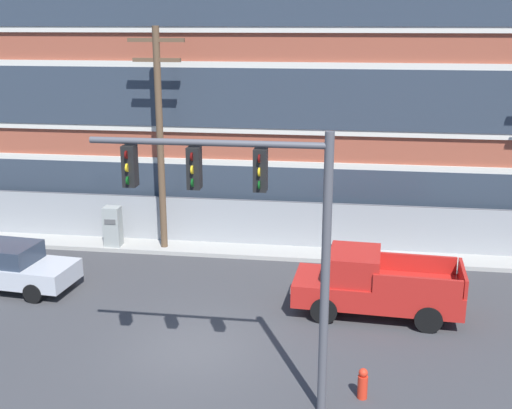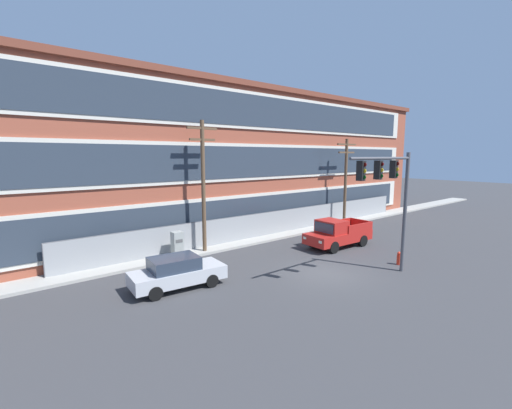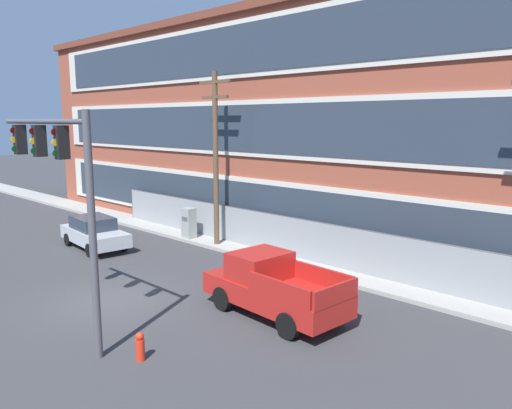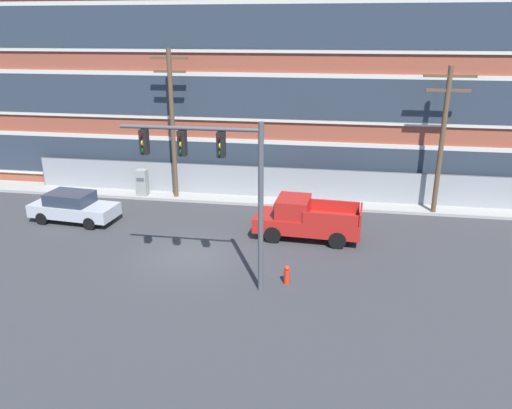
# 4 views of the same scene
# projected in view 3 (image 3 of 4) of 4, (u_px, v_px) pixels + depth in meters

# --- Properties ---
(ground_plane) EXTENTS (160.00, 160.00, 0.00)m
(ground_plane) POSITION_uv_depth(u_px,v_px,m) (113.00, 300.00, 17.48)
(ground_plane) COLOR #38383A
(sidewalk_building_side) EXTENTS (80.00, 1.89, 0.16)m
(sidewalk_building_side) POSITION_uv_depth(u_px,v_px,m) (266.00, 255.00, 23.07)
(sidewalk_building_side) COLOR #9E9B93
(sidewalk_building_side) RESTS_ON ground
(brick_mill_building) EXTENTS (47.40, 11.83, 11.70)m
(brick_mill_building) POSITION_uv_depth(u_px,v_px,m) (372.00, 127.00, 25.83)
(brick_mill_building) COLOR brown
(brick_mill_building) RESTS_ON ground
(chain_link_fence) EXTENTS (32.52, 0.06, 1.97)m
(chain_link_fence) POSITION_uv_depth(u_px,v_px,m) (351.00, 251.00, 20.23)
(chain_link_fence) COLOR gray
(chain_link_fence) RESTS_ON ground
(traffic_signal_mast) EXTENTS (5.22, 0.43, 6.49)m
(traffic_signal_mast) POSITION_uv_depth(u_px,v_px,m) (61.00, 176.00, 13.59)
(traffic_signal_mast) COLOR #4C4C51
(traffic_signal_mast) RESTS_ON ground
(pickup_truck_red) EXTENTS (5.17, 2.33, 1.97)m
(pickup_truck_red) POSITION_uv_depth(u_px,v_px,m) (272.00, 287.00, 16.03)
(pickup_truck_red) COLOR #AD1E19
(pickup_truck_red) RESTS_ON ground
(sedan_silver) EXTENTS (4.59, 2.19, 1.56)m
(sedan_silver) POSITION_uv_depth(u_px,v_px,m) (94.00, 232.00, 24.47)
(sedan_silver) COLOR #B2B5BA
(sedan_silver) RESTS_ON ground
(utility_pole_near_corner) EXTENTS (2.10, 0.26, 8.51)m
(utility_pole_near_corner) POSITION_uv_depth(u_px,v_px,m) (216.00, 153.00, 24.07)
(utility_pole_near_corner) COLOR brown
(utility_pole_near_corner) RESTS_ON ground
(electrical_cabinet) EXTENTS (0.63, 0.56, 1.73)m
(electrical_cabinet) POSITION_uv_depth(u_px,v_px,m) (189.00, 225.00, 25.97)
(electrical_cabinet) COLOR #939993
(electrical_cabinet) RESTS_ON ground
(fire_hydrant) EXTENTS (0.24, 0.24, 0.78)m
(fire_hydrant) POSITION_uv_depth(u_px,v_px,m) (140.00, 347.00, 13.04)
(fire_hydrant) COLOR red
(fire_hydrant) RESTS_ON ground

